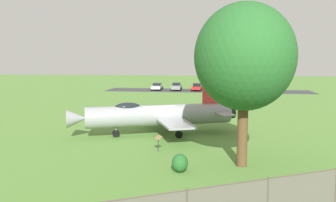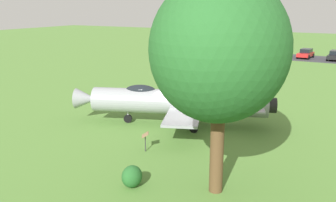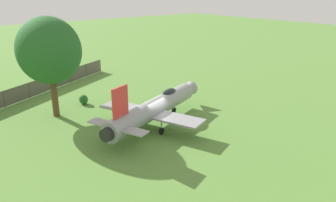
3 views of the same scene
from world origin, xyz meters
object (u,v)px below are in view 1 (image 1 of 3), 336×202
object	(u,v)px
shade_tree	(244,57)
parked_car_silver	(157,86)
parked_car_black	(219,87)
parked_car_gray	(177,86)
shrub_near_fence	(180,163)
parked_car_green	(260,88)
display_jet	(155,115)
parked_car_white	(238,87)
info_plaque	(158,140)
parked_car_red	(197,87)

from	to	relation	value
shade_tree	parked_car_silver	xyz separation A→B (m)	(-49.38, -12.16, -5.76)
shade_tree	parked_car_black	distance (m)	49.22
parked_car_black	parked_car_gray	world-z (taller)	parked_car_gray
shrub_near_fence	parked_car_green	distance (m)	51.20
display_jet	parked_car_white	size ratio (longest dim) A/B	3.15
parked_car_gray	parked_car_white	bearing A→B (deg)	87.97
parked_car_green	parked_car_silver	bearing A→B (deg)	87.69
display_jet	info_plaque	xyz separation A→B (m)	(5.32, 0.97, -0.86)
shade_tree	parked_car_white	xyz separation A→B (m)	(-48.72, 3.79, -5.72)
display_jet	info_plaque	world-z (taller)	display_jet
parked_car_green	parked_car_black	bearing A→B (deg)	86.72
shade_tree	parked_car_black	bearing A→B (deg)	179.68
parked_car_silver	shrub_near_fence	bearing A→B (deg)	9.71
parked_car_green	parked_car_white	world-z (taller)	parked_car_white
display_jet	parked_car_silver	distance (m)	41.86
shade_tree	info_plaque	xyz separation A→B (m)	(-2.62, -5.42, -5.65)
shrub_near_fence	parked_car_black	world-z (taller)	parked_car_black
shade_tree	shrub_near_fence	size ratio (longest dim) A/B	9.16
display_jet	parked_car_gray	distance (m)	41.32
parked_car_gray	parked_car_black	bearing A→B (deg)	88.10
info_plaque	parked_car_green	world-z (taller)	parked_car_green
parked_car_white	parked_car_gray	size ratio (longest dim) A/B	1.02
shrub_near_fence	parked_car_red	size ratio (longest dim) A/B	0.24
info_plaque	parked_car_white	distance (m)	47.02
display_jet	info_plaque	bearing A→B (deg)	80.02
info_plaque	parked_car_black	bearing A→B (deg)	172.98
parked_car_white	parked_car_red	size ratio (longest dim) A/B	1.01
parked_car_white	parked_car_gray	distance (m)	12.01
parked_car_red	parked_car_green	bearing A→B (deg)	91.81
shade_tree	parked_car_gray	distance (m)	50.21
shade_tree	parked_car_white	size ratio (longest dim) A/B	2.21
info_plaque	parked_car_silver	size ratio (longest dim) A/B	0.27
shade_tree	parked_car_white	bearing A→B (deg)	175.55
display_jet	info_plaque	distance (m)	5.47
shade_tree	info_plaque	distance (m)	8.25
shade_tree	parked_car_white	world-z (taller)	shade_tree
display_jet	parked_car_green	distance (m)	42.94
display_jet	shrub_near_fence	xyz separation A→B (m)	(9.43, 2.79, -1.19)
display_jet	parked_car_green	bearing A→B (deg)	-129.96
shrub_near_fence	parked_car_black	xyz separation A→B (m)	(-50.38, 3.88, 0.23)
shade_tree	parked_car_black	xyz separation A→B (m)	(-48.88, 0.27, -5.75)
parked_car_green	parked_car_white	distance (m)	4.30
parked_car_black	parked_car_red	bearing A→B (deg)	-90.99
shade_tree	parked_car_red	bearing A→B (deg)	-175.22
parked_car_black	parked_car_red	world-z (taller)	parked_car_red
parked_car_gray	parked_car_silver	xyz separation A→B (m)	(-0.17, -3.94, -0.05)
parked_car_gray	shrub_near_fence	bearing A→B (deg)	5.49
parked_car_red	parked_car_gray	size ratio (longest dim) A/B	1.01
parked_car_white	parked_car_silver	distance (m)	15.96
shade_tree	parked_car_gray	world-z (taller)	shade_tree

